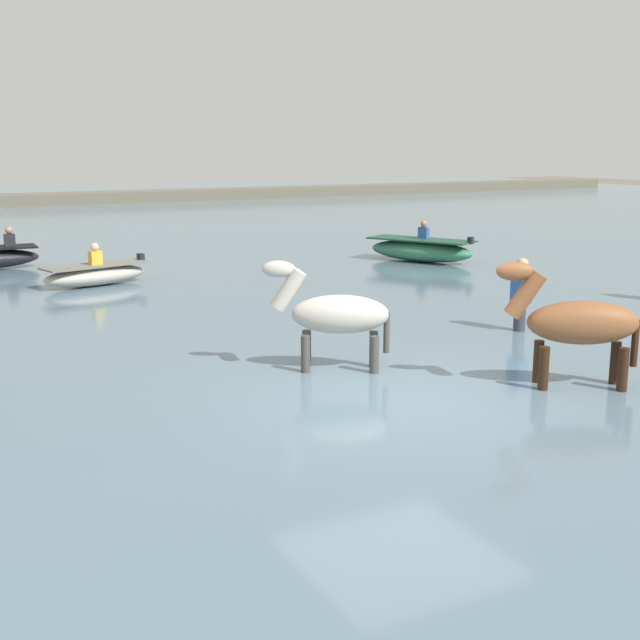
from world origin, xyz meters
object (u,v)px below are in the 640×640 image
(horse_lead_pinto, at_px, (335,317))
(boat_near_starboard, at_px, (421,250))
(person_spectator_far, at_px, (520,303))
(horse_trailing_chestnut, at_px, (576,326))
(boat_far_offshore, at_px, (96,274))

(horse_lead_pinto, height_order, boat_near_starboard, horse_lead_pinto)
(horse_lead_pinto, height_order, person_spectator_far, horse_lead_pinto)
(horse_trailing_chestnut, height_order, boat_near_starboard, horse_trailing_chestnut)
(person_spectator_far, bearing_deg, horse_lead_pinto, -170.20)
(boat_near_starboard, xyz_separation_m, boat_far_offshore, (-8.55, 0.24, -0.06))
(horse_trailing_chestnut, bearing_deg, person_spectator_far, 60.73)
(boat_near_starboard, distance_m, person_spectator_far, 8.34)
(horse_lead_pinto, distance_m, boat_near_starboard, 11.04)
(person_spectator_far, bearing_deg, horse_trailing_chestnut, -119.27)
(boat_near_starboard, xyz_separation_m, person_spectator_far, (-3.30, -7.66, 0.16))
(boat_near_starboard, height_order, boat_far_offshore, boat_near_starboard)
(boat_far_offshore, bearing_deg, horse_trailing_chestnut, -71.17)
(horse_lead_pinto, xyz_separation_m, person_spectator_far, (3.92, 0.68, -0.27))
(horse_trailing_chestnut, distance_m, person_spectator_far, 3.27)
(horse_trailing_chestnut, xyz_separation_m, boat_far_offshore, (-3.66, 10.73, -0.55))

